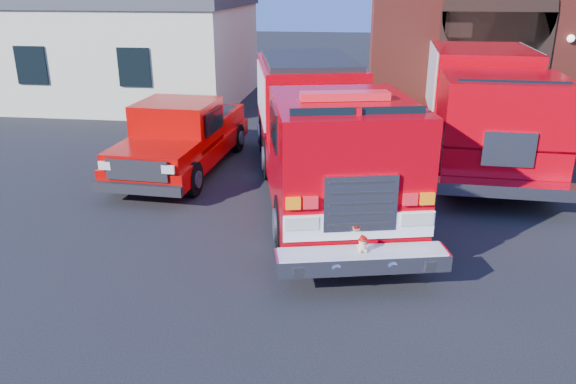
# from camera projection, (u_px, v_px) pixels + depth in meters

# --- Properties ---
(ground) EXTENTS (100.00, 100.00, 0.00)m
(ground) POSITION_uv_depth(u_px,v_px,m) (296.00, 230.00, 11.81)
(ground) COLOR black
(ground) RESTS_ON ground
(parking_stripe_mid) EXTENTS (0.12, 3.00, 0.01)m
(parking_stripe_mid) POSITION_uv_depth(u_px,v_px,m) (560.00, 181.00, 14.71)
(parking_stripe_mid) COLOR yellow
(parking_stripe_mid) RESTS_ON ground
(parking_stripe_far) EXTENTS (0.12, 3.00, 0.01)m
(parking_stripe_far) POSITION_uv_depth(u_px,v_px,m) (529.00, 149.00, 17.49)
(parking_stripe_far) COLOR yellow
(parking_stripe_far) RESTS_ON ground
(side_building) EXTENTS (10.20, 8.20, 4.35)m
(side_building) POSITION_uv_depth(u_px,v_px,m) (126.00, 48.00, 24.22)
(side_building) COLOR beige
(side_building) RESTS_ON ground
(fire_engine) EXTENTS (4.85, 10.16, 3.02)m
(fire_engine) POSITION_uv_depth(u_px,v_px,m) (320.00, 130.00, 13.50)
(fire_engine) COLOR black
(fire_engine) RESTS_ON ground
(pickup_truck) EXTENTS (2.46, 6.10, 1.96)m
(pickup_truck) POSITION_uv_depth(u_px,v_px,m) (183.00, 137.00, 15.34)
(pickup_truck) COLOR black
(pickup_truck) RESTS_ON ground
(secondary_truck) EXTENTS (3.33, 9.57, 3.07)m
(secondary_truck) POSITION_uv_depth(u_px,v_px,m) (481.00, 99.00, 16.44)
(secondary_truck) COLOR black
(secondary_truck) RESTS_ON ground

